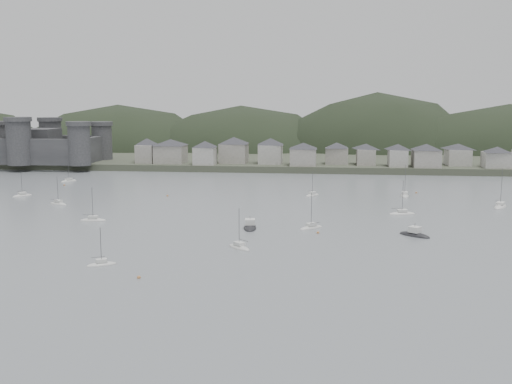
# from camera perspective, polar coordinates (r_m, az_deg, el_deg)

# --- Properties ---
(ground) EXTENTS (900.00, 900.00, 0.00)m
(ground) POSITION_cam_1_polar(r_m,az_deg,el_deg) (101.68, -4.94, -9.75)
(ground) COLOR slate
(ground) RESTS_ON ground
(far_shore_land) EXTENTS (900.00, 250.00, 3.00)m
(far_shore_land) POSITION_cam_1_polar(r_m,az_deg,el_deg) (391.14, 3.72, 4.20)
(far_shore_land) COLOR #383D2D
(far_shore_land) RESTS_ON ground
(forested_ridge) EXTENTS (851.55, 103.94, 102.57)m
(forested_ridge) POSITION_cam_1_polar(r_m,az_deg,el_deg) (366.73, 4.25, 1.89)
(forested_ridge) COLOR black
(forested_ridge) RESTS_ON ground
(castle) EXTENTS (66.00, 43.00, 20.00)m
(castle) POSITION_cam_1_polar(r_m,az_deg,el_deg) (308.48, -20.38, 4.23)
(castle) COLOR #333436
(castle) RESTS_ON far_shore_land
(waterfront_town) EXTENTS (451.48, 28.46, 12.92)m
(waterfront_town) POSITION_cam_1_polar(r_m,az_deg,el_deg) (280.49, 12.95, 3.69)
(waterfront_town) COLOR gray
(waterfront_town) RESTS_ON far_shore_land
(sailboat_lead) EXTENTS (7.00, 9.66, 12.76)m
(sailboat_lead) POSITION_cam_1_polar(r_m,az_deg,el_deg) (196.44, 22.40, -1.32)
(sailboat_lead) COLOR silver
(sailboat_lead) RESTS_ON ground
(moored_fleet) EXTENTS (225.90, 160.16, 13.00)m
(moored_fleet) POSITION_cam_1_polar(r_m,az_deg,el_deg) (152.39, -9.65, -3.52)
(moored_fleet) COLOR silver
(moored_fleet) RESTS_ON ground
(motor_launch_near) EXTENTS (8.19, 7.42, 3.94)m
(motor_launch_near) POSITION_cam_1_polar(r_m,az_deg,el_deg) (148.38, 14.98, -3.98)
(motor_launch_near) COLOR black
(motor_launch_near) RESTS_ON ground
(motor_launch_far) EXTENTS (4.21, 9.32, 4.13)m
(motor_launch_far) POSITION_cam_1_polar(r_m,az_deg,el_deg) (151.89, -0.58, -3.39)
(motor_launch_far) COLOR black
(motor_launch_far) RESTS_ON ground
(mooring_buoys) EXTENTS (132.61, 114.98, 0.70)m
(mooring_buoys) POSITION_cam_1_polar(r_m,az_deg,el_deg) (179.46, -3.44, -1.57)
(mooring_buoys) COLOR #B9763D
(mooring_buoys) RESTS_ON ground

